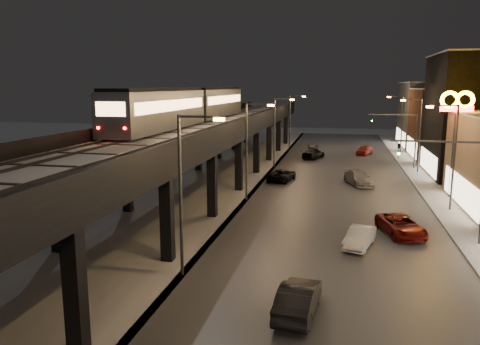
{
  "coord_description": "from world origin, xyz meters",
  "views": [
    {
      "loc": [
        7.71,
        -10.47,
        10.48
      ],
      "look_at": [
        1.43,
        18.41,
        5.0
      ],
      "focal_mm": 35.0,
      "sensor_mm": 36.0,
      "label": 1
    }
  ],
  "objects_px": {
    "car_onc_silver": "(359,238)",
    "car_onc_white": "(359,179)",
    "car_near_white": "(298,300)",
    "car_onc_dark": "(401,226)",
    "car_mid_dark": "(313,154)",
    "car_mid_silver": "(282,175)",
    "car_onc_red": "(364,150)",
    "car_far_white": "(313,148)",
    "subway_train": "(192,105)"
  },
  "relations": [
    {
      "from": "car_onc_silver",
      "to": "car_onc_white",
      "type": "relative_size",
      "value": 0.78
    },
    {
      "from": "car_near_white",
      "to": "car_onc_dark",
      "type": "distance_m",
      "value": 14.55
    },
    {
      "from": "car_mid_dark",
      "to": "car_onc_dark",
      "type": "relative_size",
      "value": 0.99
    },
    {
      "from": "car_mid_silver",
      "to": "car_onc_red",
      "type": "xyz_separation_m",
      "value": [
        9.91,
        22.97,
        0.04
      ]
    },
    {
      "from": "car_mid_dark",
      "to": "car_far_white",
      "type": "xyz_separation_m",
      "value": [
        -0.52,
        7.11,
        -0.02
      ]
    },
    {
      "from": "car_mid_silver",
      "to": "car_onc_silver",
      "type": "relative_size",
      "value": 1.23
    },
    {
      "from": "car_onc_dark",
      "to": "car_onc_red",
      "type": "relative_size",
      "value": 1.2
    },
    {
      "from": "car_onc_white",
      "to": "car_near_white",
      "type": "bearing_deg",
      "value": -115.76
    },
    {
      "from": "car_mid_dark",
      "to": "car_onc_white",
      "type": "xyz_separation_m",
      "value": [
        5.89,
        -17.64,
        0.01
      ]
    },
    {
      "from": "car_mid_dark",
      "to": "car_onc_silver",
      "type": "distance_m",
      "value": 38.26
    },
    {
      "from": "subway_train",
      "to": "car_onc_silver",
      "type": "xyz_separation_m",
      "value": [
        17.64,
        -19.22,
        -7.8
      ]
    },
    {
      "from": "car_mid_silver",
      "to": "car_onc_dark",
      "type": "height_order",
      "value": "car_onc_dark"
    },
    {
      "from": "car_near_white",
      "to": "car_onc_white",
      "type": "bearing_deg",
      "value": -91.63
    },
    {
      "from": "car_onc_red",
      "to": "subway_train",
      "type": "bearing_deg",
      "value": -109.2
    },
    {
      "from": "car_onc_white",
      "to": "car_onc_red",
      "type": "relative_size",
      "value": 1.2
    },
    {
      "from": "car_far_white",
      "to": "car_onc_white",
      "type": "relative_size",
      "value": 0.82
    },
    {
      "from": "subway_train",
      "to": "car_mid_silver",
      "type": "distance_m",
      "value": 12.66
    },
    {
      "from": "car_onc_silver",
      "to": "car_onc_red",
      "type": "xyz_separation_m",
      "value": [
        2.16,
        43.59,
        0.07
      ]
    },
    {
      "from": "car_mid_silver",
      "to": "car_far_white",
      "type": "bearing_deg",
      "value": -84.15
    },
    {
      "from": "car_near_white",
      "to": "car_far_white",
      "type": "height_order",
      "value": "car_near_white"
    },
    {
      "from": "car_onc_white",
      "to": "car_mid_silver",
      "type": "bearing_deg",
      "value": 158.51
    },
    {
      "from": "car_far_white",
      "to": "car_onc_dark",
      "type": "distance_m",
      "value": 42.76
    },
    {
      "from": "car_onc_red",
      "to": "car_onc_white",
      "type": "bearing_deg",
      "value": -74.03
    },
    {
      "from": "car_near_white",
      "to": "car_onc_silver",
      "type": "relative_size",
      "value": 1.16
    },
    {
      "from": "car_far_white",
      "to": "car_mid_dark",
      "type": "bearing_deg",
      "value": 91.52
    },
    {
      "from": "car_mid_silver",
      "to": "car_onc_red",
      "type": "distance_m",
      "value": 25.01
    },
    {
      "from": "car_onc_silver",
      "to": "car_onc_red",
      "type": "bearing_deg",
      "value": 102.78
    },
    {
      "from": "car_onc_red",
      "to": "car_near_white",
      "type": "bearing_deg",
      "value": -75.68
    },
    {
      "from": "car_onc_white",
      "to": "car_far_white",
      "type": "bearing_deg",
      "value": 85.61
    },
    {
      "from": "subway_train",
      "to": "car_far_white",
      "type": "relative_size",
      "value": 9.07
    },
    {
      "from": "subway_train",
      "to": "car_far_white",
      "type": "bearing_deg",
      "value": 65.42
    },
    {
      "from": "car_onc_dark",
      "to": "car_far_white",
      "type": "bearing_deg",
      "value": 85.89
    },
    {
      "from": "subway_train",
      "to": "car_mid_dark",
      "type": "bearing_deg",
      "value": 56.6
    },
    {
      "from": "car_onc_white",
      "to": "car_onc_dark",
      "type": "bearing_deg",
      "value": -100.91
    },
    {
      "from": "car_near_white",
      "to": "car_onc_silver",
      "type": "height_order",
      "value": "car_near_white"
    },
    {
      "from": "car_mid_silver",
      "to": "car_mid_dark",
      "type": "height_order",
      "value": "car_mid_dark"
    },
    {
      "from": "car_near_white",
      "to": "car_onc_red",
      "type": "relative_size",
      "value": 1.09
    },
    {
      "from": "car_mid_dark",
      "to": "car_onc_dark",
      "type": "height_order",
      "value": "car_mid_dark"
    },
    {
      "from": "subway_train",
      "to": "car_onc_white",
      "type": "height_order",
      "value": "subway_train"
    },
    {
      "from": "car_near_white",
      "to": "car_onc_silver",
      "type": "bearing_deg",
      "value": -101.77
    },
    {
      "from": "subway_train",
      "to": "car_onc_red",
      "type": "bearing_deg",
      "value": 50.9
    },
    {
      "from": "car_mid_dark",
      "to": "car_far_white",
      "type": "distance_m",
      "value": 7.13
    },
    {
      "from": "car_near_white",
      "to": "car_onc_silver",
      "type": "distance_m",
      "value": 10.54
    },
    {
      "from": "car_onc_silver",
      "to": "car_onc_red",
      "type": "height_order",
      "value": "car_onc_red"
    },
    {
      "from": "car_mid_silver",
      "to": "car_onc_silver",
      "type": "bearing_deg",
      "value": 120.9
    },
    {
      "from": "car_far_white",
      "to": "car_mid_silver",
      "type": "bearing_deg",
      "value": 82.88
    },
    {
      "from": "car_near_white",
      "to": "car_onc_dark",
      "type": "bearing_deg",
      "value": -109.34
    },
    {
      "from": "car_far_white",
      "to": "car_near_white",
      "type": "bearing_deg",
      "value": 90.22
    },
    {
      "from": "subway_train",
      "to": "car_far_white",
      "type": "distance_m",
      "value": 29.38
    },
    {
      "from": "car_onc_dark",
      "to": "car_onc_white",
      "type": "relative_size",
      "value": 1.0
    }
  ]
}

